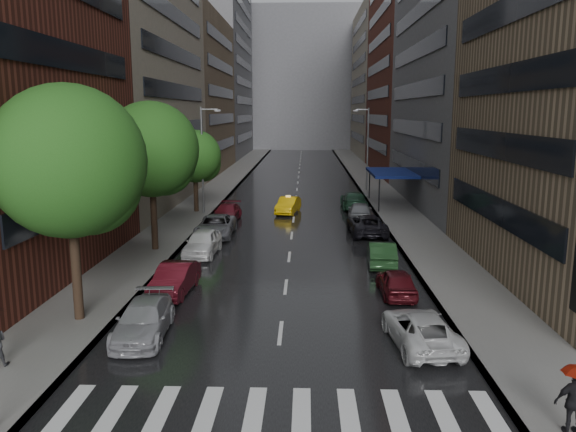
% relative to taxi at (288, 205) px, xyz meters
% --- Properties ---
extents(ground, '(220.00, 220.00, 0.00)m').
position_rel_taxi_xyz_m(ground, '(0.53, -30.89, -0.71)').
color(ground, gray).
rests_on(ground, ground).
extents(road, '(14.00, 140.00, 0.01)m').
position_rel_taxi_xyz_m(road, '(0.53, 19.11, -0.71)').
color(road, black).
rests_on(road, ground).
extents(sidewalk_left, '(4.00, 140.00, 0.15)m').
position_rel_taxi_xyz_m(sidewalk_left, '(-8.47, 19.11, -0.64)').
color(sidewalk_left, gray).
rests_on(sidewalk_left, ground).
extents(sidewalk_right, '(4.00, 140.00, 0.15)m').
position_rel_taxi_xyz_m(sidewalk_right, '(9.53, 19.11, -0.64)').
color(sidewalk_right, gray).
rests_on(sidewalk_right, ground).
extents(crosswalk, '(13.15, 2.80, 0.01)m').
position_rel_taxi_xyz_m(crosswalk, '(0.73, -32.89, -0.70)').
color(crosswalk, silver).
rests_on(crosswalk, ground).
extents(buildings_left, '(8.00, 108.00, 38.00)m').
position_rel_taxi_xyz_m(buildings_left, '(-14.47, 27.89, 15.27)').
color(buildings_left, maroon).
rests_on(buildings_left, ground).
extents(buildings_right, '(8.05, 109.10, 36.00)m').
position_rel_taxi_xyz_m(buildings_right, '(15.53, 25.81, 14.32)').
color(buildings_right, '#937A5B').
rests_on(buildings_right, ground).
extents(building_far, '(40.00, 14.00, 32.00)m').
position_rel_taxi_xyz_m(building_far, '(0.53, 87.11, 15.29)').
color(building_far, slate).
rests_on(building_far, ground).
extents(tree_near, '(6.24, 6.24, 9.95)m').
position_rel_taxi_xyz_m(tree_near, '(-8.07, -25.92, 6.10)').
color(tree_near, '#382619').
rests_on(tree_near, ground).
extents(tree_mid, '(5.93, 5.93, 9.45)m').
position_rel_taxi_xyz_m(tree_mid, '(-8.07, -13.72, 5.76)').
color(tree_mid, '#382619').
rests_on(tree_mid, ground).
extents(tree_far, '(4.55, 4.55, 7.25)m').
position_rel_taxi_xyz_m(tree_far, '(-8.07, -0.04, 4.24)').
color(tree_far, '#382619').
rests_on(tree_far, ground).
extents(taxi, '(2.28, 4.53, 1.43)m').
position_rel_taxi_xyz_m(taxi, '(0.00, 0.00, 0.00)').
color(taxi, '#E3AE0B').
rests_on(taxi, ground).
extents(parked_cars_left, '(2.54, 28.51, 1.58)m').
position_rel_taxi_xyz_m(parked_cars_left, '(-4.87, -14.41, 0.02)').
color(parked_cars_left, '#97979C').
rests_on(parked_cars_left, ground).
extents(parked_cars_right, '(2.72, 35.77, 1.60)m').
position_rel_taxi_xyz_m(parked_cars_right, '(5.93, -10.53, 0.03)').
color(parked_cars_right, silver).
rests_on(parked_cars_right, ground).
extents(ped_red_umbrella, '(1.10, 0.82, 2.01)m').
position_rel_taxi_xyz_m(ped_red_umbrella, '(8.84, -34.06, 0.61)').
color(ped_red_umbrella, black).
rests_on(ped_red_umbrella, sidewalk_right).
extents(street_lamp_left, '(1.74, 0.22, 9.00)m').
position_rel_taxi_xyz_m(street_lamp_left, '(-7.19, -0.89, 4.18)').
color(street_lamp_left, gray).
rests_on(street_lamp_left, sidewalk_left).
extents(street_lamp_right, '(1.74, 0.22, 9.00)m').
position_rel_taxi_xyz_m(street_lamp_right, '(8.25, 14.11, 4.18)').
color(street_lamp_right, gray).
rests_on(street_lamp_right, sidewalk_right).
extents(awning, '(4.00, 8.00, 3.12)m').
position_rel_taxi_xyz_m(awning, '(9.52, 4.11, 2.42)').
color(awning, navy).
rests_on(awning, sidewalk_right).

